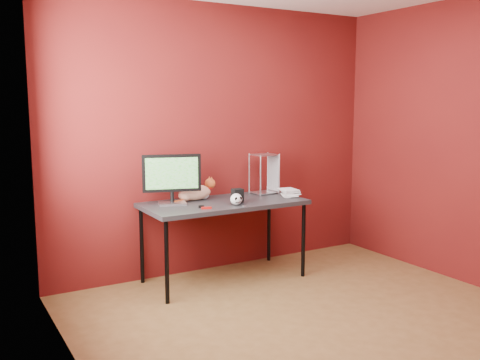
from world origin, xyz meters
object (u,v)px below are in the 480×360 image
monitor (172,177)px  cat (195,192)px  skull_mug (236,199)px  book_stack (283,156)px  speaker (238,196)px  desk (224,207)px

monitor → cat: size_ratio=1.11×
skull_mug → book_stack: book_stack is taller
speaker → skull_mug: bearing=-121.5°
cat → book_stack: size_ratio=0.58×
monitor → book_stack: size_ratio=0.64×
book_stack → speaker: bearing=-171.3°
speaker → book_stack: 0.65m
skull_mug → speaker: bearing=60.4°
skull_mug → speaker: (0.06, 0.09, 0.01)m
speaker → book_stack: book_stack is taller
desk → speaker: speaker is taller
desk → skull_mug: 0.24m
monitor → speaker: (0.55, -0.23, -0.19)m
monitor → skull_mug: monitor is taller
cat → monitor: bearing=-160.6°
desk → book_stack: bearing=-3.5°
speaker → monitor: bearing=161.1°
speaker → book_stack: (0.55, 0.08, 0.34)m
speaker → book_stack: size_ratio=0.16×
desk → skull_mug: (0.01, -0.21, 0.10)m
skull_mug → book_stack: bearing=21.6°
monitor → book_stack: bearing=9.3°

